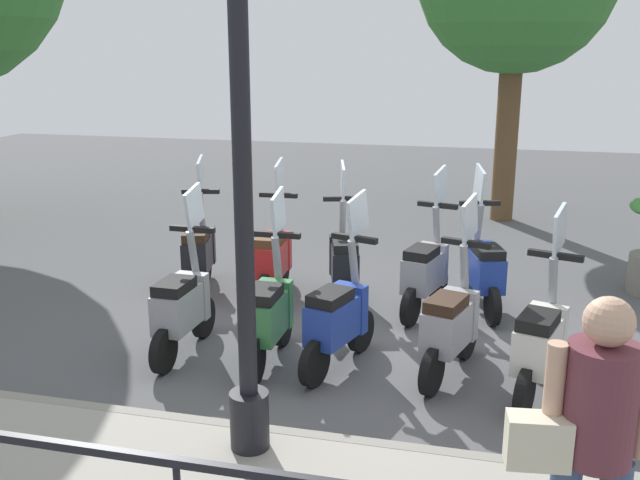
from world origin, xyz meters
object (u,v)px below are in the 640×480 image
object	(u,v)px
scooter_near_4	(183,305)
scooter_far_0	(483,268)
scooter_near_2	(339,317)
scooter_far_4	(199,251)
scooter_near_0	(541,341)
scooter_far_3	(273,257)
scooter_near_1	(451,324)
scooter_far_1	(426,270)
scooter_near_3	(269,313)
lamp_post_near	(242,170)
pedestrian_with_bag	(591,437)
scooter_far_2	(344,262)

from	to	relation	value
scooter_near_4	scooter_far_0	world-z (taller)	same
scooter_near_2	scooter_far_4	distance (m)	2.58
scooter_near_0	scooter_far_3	distance (m)	3.30
scooter_near_1	scooter_far_1	world-z (taller)	same
scooter_near_2	scooter_near_3	size ratio (longest dim) A/B	1.00
scooter_far_3	scooter_near_0	bearing A→B (deg)	-125.54
scooter_far_0	scooter_far_3	distance (m)	2.30
scooter_near_3	scooter_near_4	bearing A→B (deg)	89.65
scooter_far_1	scooter_far_4	world-z (taller)	same
scooter_far_0	scooter_far_4	bearing A→B (deg)	75.37
lamp_post_near	scooter_near_1	bearing A→B (deg)	-35.18
pedestrian_with_bag	scooter_near_4	bearing A→B (deg)	43.73
scooter_far_3	scooter_far_4	distance (m)	0.90
scooter_near_2	scooter_far_3	bearing A→B (deg)	51.32
scooter_near_2	scooter_near_4	distance (m)	1.45
scooter_near_0	scooter_near_1	bearing A→B (deg)	89.96
scooter_near_0	scooter_far_3	size ratio (longest dim) A/B	1.00
scooter_far_3	scooter_far_0	bearing A→B (deg)	-90.18
lamp_post_near	scooter_far_1	size ratio (longest dim) A/B	2.77
pedestrian_with_bag	scooter_far_1	distance (m)	4.37
scooter_near_3	scooter_near_4	world-z (taller)	same
scooter_near_1	scooter_far_2	bearing A→B (deg)	56.01
scooter_far_0	scooter_far_2	world-z (taller)	same
scooter_near_0	scooter_far_0	world-z (taller)	same
scooter_near_0	pedestrian_with_bag	bearing A→B (deg)	-162.34
scooter_near_3	scooter_far_1	distance (m)	2.01
scooter_near_3	pedestrian_with_bag	bearing A→B (deg)	-137.65
scooter_near_0	scooter_far_1	xyz separation A→B (m)	(1.68, 1.08, 0.00)
scooter_far_0	scooter_far_3	bearing A→B (deg)	76.17
pedestrian_with_bag	scooter_far_4	distance (m)	5.70
scooter_near_3	lamp_post_near	bearing A→B (deg)	-166.68
lamp_post_near	scooter_near_1	world-z (taller)	lamp_post_near
scooter_near_3	scooter_near_4	distance (m)	0.83
scooter_near_2	scooter_near_4	world-z (taller)	same
scooter_near_0	scooter_far_4	bearing A→B (deg)	81.07
scooter_near_4	scooter_far_2	size ratio (longest dim) A/B	1.00
lamp_post_near	scooter_near_2	distance (m)	2.28
scooter_near_0	scooter_near_2	world-z (taller)	same
scooter_far_0	scooter_far_4	world-z (taller)	same
scooter_near_1	scooter_far_2	distance (m)	1.99
scooter_far_2	lamp_post_near	bearing A→B (deg)	165.11
pedestrian_with_bag	scooter_near_3	xyz separation A→B (m)	(2.59, 2.35, -0.60)
scooter_near_1	scooter_near_2	world-z (taller)	same
scooter_near_1	scooter_far_4	distance (m)	3.35
lamp_post_near	scooter_near_4	bearing A→B (deg)	36.91
scooter_near_2	scooter_near_3	xyz separation A→B (m)	(-0.06, 0.62, 0.00)
scooter_near_0	lamp_post_near	bearing A→B (deg)	144.55
pedestrian_with_bag	scooter_far_4	xyz separation A→B (m)	(4.27, 3.73, -0.60)
scooter_far_2	scooter_far_3	xyz separation A→B (m)	(0.01, 0.81, 0.00)
lamp_post_near	scooter_far_4	distance (m)	4.02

